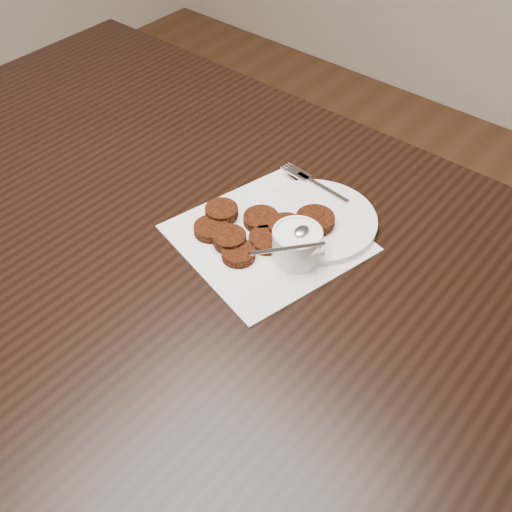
{
  "coord_description": "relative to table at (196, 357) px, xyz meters",
  "views": [
    {
      "loc": [
        0.59,
        -0.44,
        1.47
      ],
      "look_at": [
        0.15,
        0.08,
        0.8
      ],
      "focal_mm": 42.88,
      "sensor_mm": 36.0,
      "label": 1
    }
  ],
  "objects": [
    {
      "name": "napkin",
      "position": [
        0.13,
        0.08,
        0.38
      ],
      "size": [
        0.34,
        0.34,
        0.0
      ],
      "primitive_type": "cube",
      "rotation": [
        0.0,
        0.0,
        -0.24
      ],
      "color": "white",
      "rests_on": "table"
    },
    {
      "name": "table",
      "position": [
        0.0,
        0.0,
        0.0
      ],
      "size": [
        1.53,
        0.98,
        0.75
      ],
      "primitive_type": "cube",
      "color": "black",
      "rests_on": "floor"
    },
    {
      "name": "plate_with_patty",
      "position": [
        0.17,
        0.17,
        0.39
      ],
      "size": [
        0.24,
        0.24,
        0.03
      ],
      "primitive_type": null,
      "rotation": [
        0.0,
        0.0,
        -0.09
      ],
      "color": "white",
      "rests_on": "table"
    },
    {
      "name": "patty_cluster",
      "position": [
        0.1,
        0.06,
        0.39
      ],
      "size": [
        0.24,
        0.24,
        0.02
      ],
      "primitive_type": null,
      "rotation": [
        0.0,
        0.0,
        0.11
      ],
      "color": "#60210C",
      "rests_on": "napkin"
    },
    {
      "name": "floor",
      "position": [
        0.02,
        -0.08,
        -0.38
      ],
      "size": [
        4.0,
        4.0,
        0.0
      ],
      "primitive_type": "plane",
      "color": "brown",
      "rests_on": "ground"
    },
    {
      "name": "sauce_ramekin",
      "position": [
        0.2,
        0.08,
        0.44
      ],
      "size": [
        0.13,
        0.13,
        0.12
      ],
      "primitive_type": null,
      "rotation": [
        0.0,
        0.0,
        0.19
      ],
      "color": "white",
      "rests_on": "napkin"
    }
  ]
}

